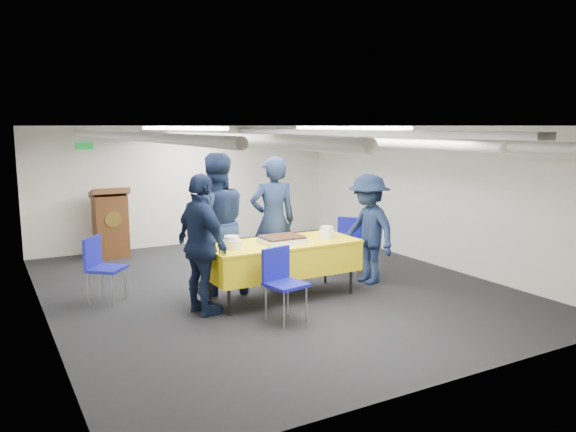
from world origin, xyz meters
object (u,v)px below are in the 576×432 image
(sailor_a, at_px, (273,221))
(chair_right, at_px, (349,240))
(sailor_c, at_px, (202,245))
(sailor_b, at_px, (215,224))
(sailor_d, at_px, (368,229))
(sheet_cake, at_px, (282,239))
(podium, at_px, (111,223))
(serving_table, at_px, (282,257))
(chair_left, at_px, (100,262))
(chair_near, at_px, (281,276))

(sailor_a, bearing_deg, chair_right, -169.96)
(sailor_a, xyz_separation_m, sailor_c, (-1.38, -0.76, -0.06))
(sailor_b, bearing_deg, sailor_d, 174.27)
(sheet_cake, relative_size, podium, 0.44)
(serving_table, height_order, chair_left, chair_left)
(sheet_cake, distance_m, sailor_a, 0.77)
(sailor_c, distance_m, sailor_d, 2.63)
(sailor_b, bearing_deg, chair_right, -169.92)
(chair_left, bearing_deg, sailor_b, -13.34)
(serving_table, relative_size, sailor_c, 1.18)
(sailor_b, height_order, sailor_d, sailor_b)
(serving_table, xyz_separation_m, sheet_cake, (-0.02, -0.05, 0.26))
(sailor_c, relative_size, sailor_d, 1.08)
(sailor_c, bearing_deg, sailor_a, -70.68)
(sailor_b, relative_size, sailor_d, 1.21)
(serving_table, relative_size, podium, 1.64)
(sheet_cake, xyz_separation_m, chair_right, (1.57, 0.70, -0.29))
(chair_near, distance_m, sailor_a, 1.61)
(sailor_d, bearing_deg, sailor_a, -118.52)
(chair_near, xyz_separation_m, sailor_c, (-0.74, 0.66, 0.34))
(chair_left, bearing_deg, sheet_cake, -26.44)
(sailor_c, bearing_deg, sailor_b, -42.11)
(chair_left, xyz_separation_m, sailor_d, (3.62, -0.97, 0.27))
(podium, height_order, chair_near, podium)
(sheet_cake, relative_size, chair_left, 0.64)
(podium, distance_m, sailor_b, 3.06)
(chair_right, distance_m, chair_left, 3.73)
(sheet_cake, height_order, chair_left, chair_left)
(serving_table, bearing_deg, sailor_c, -175.17)
(podium, bearing_deg, sheet_cake, -68.08)
(chair_right, bearing_deg, sailor_a, 179.22)
(sailor_c, height_order, sailor_d, sailor_c)
(serving_table, xyz_separation_m, chair_right, (1.55, 0.65, -0.03))
(sailor_d, bearing_deg, chair_near, -68.78)
(serving_table, bearing_deg, sailor_a, 71.70)
(chair_near, bearing_deg, chair_right, 35.62)
(serving_table, xyz_separation_m, sailor_d, (1.47, 0.04, 0.24))
(chair_near, distance_m, sailor_b, 1.51)
(chair_right, relative_size, sailor_a, 0.47)
(serving_table, distance_m, podium, 3.88)
(sheet_cake, relative_size, sailor_b, 0.29)
(serving_table, distance_m, sailor_c, 1.20)
(sailor_b, xyz_separation_m, sailor_c, (-0.48, -0.75, -0.10))
(serving_table, height_order, sheet_cake, sheet_cake)
(sailor_c, xyz_separation_m, sailor_d, (2.62, 0.14, -0.07))
(sheet_cake, bearing_deg, chair_right, 23.99)
(chair_right, bearing_deg, sailor_b, 179.76)
(podium, height_order, sailor_d, sailor_d)
(sailor_c, bearing_deg, chair_right, -84.29)
(podium, height_order, chair_left, podium)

